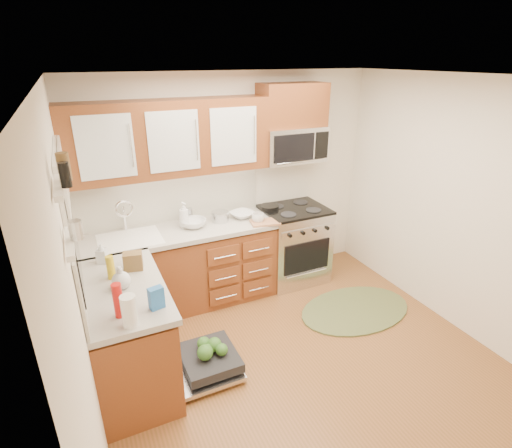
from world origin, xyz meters
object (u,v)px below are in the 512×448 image
upper_cabinets (169,138)px  cutting_board (265,222)px  cup (258,218)px  sink (131,250)px  stock_pot (220,216)px  paper_towel_roll (129,311)px  rug (355,310)px  microwave (292,144)px  skillet (269,207)px  bowl_a (242,215)px  dishwasher (205,363)px  bowl_b (194,223)px  range (293,244)px

upper_cabinets → cutting_board: (0.91, -0.35, -0.94)m
cup → sink: bearing=173.8°
stock_pot → paper_towel_roll: size_ratio=0.82×
sink → rug: (2.21, -0.93, -0.79)m
microwave → rug: bearing=-75.0°
skillet → bowl_a: 0.38m
upper_cabinets → dishwasher: 2.19m
skillet → bowl_a: skillet is taller
cutting_board → bowl_a: bowl_a is taller
microwave → cutting_board: 0.97m
rug → bowl_b: size_ratio=4.77×
bowl_b → dishwasher: bearing=-104.2°
paper_towel_roll → bowl_b: 1.72m
range → rug: range is taller
sink → paper_towel_roll: 1.47m
stock_pot → bowl_b: 0.32m
stock_pot → paper_towel_roll: bearing=-128.7°
rug → paper_towel_roll: size_ratio=5.65×
dishwasher → cup: 1.64m
bowl_a → cup: (0.10, -0.22, 0.02)m
range → skillet: skillet is taller
stock_pot → microwave: bearing=3.9°
upper_cabinets → cup: upper_cabinets is taller
upper_cabinets → skillet: 1.44m
cup → skillet: bearing=44.7°
bowl_b → skillet: bearing=5.7°
sink → skillet: bearing=4.5°
skillet → cup: cup is taller
microwave → bowl_b: size_ratio=2.78×
cutting_board → bowl_a: bearing=120.5°
skillet → paper_towel_roll: (-1.86, -1.57, 0.07)m
rug → stock_pot: stock_pot is taller
bowl_a → paper_towel_roll: bearing=-134.3°
range → skillet: (-0.28, 0.12, 0.50)m
paper_towel_roll → rug: bearing=12.0°
rug → cup: 1.50m
upper_cabinets → cutting_board: size_ratio=6.52×
range → skillet: size_ratio=4.28×
skillet → cup: bearing=-135.3°
skillet → cup: 0.40m
rug → skillet: size_ratio=5.88×
stock_pot → bowl_a: (0.27, 0.00, -0.02)m
paper_towel_roll → bowl_b: bearing=58.9°
dishwasher → rug: size_ratio=0.54×
paper_towel_roll → cup: bearing=39.4°
sink → cutting_board: 1.45m
microwave → stock_pot: (-0.93, -0.06, -0.72)m
dishwasher → bowl_a: (0.88, 1.19, 0.86)m
cutting_board → cup: (-0.06, 0.05, 0.04)m
microwave → bowl_a: bearing=-174.9°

